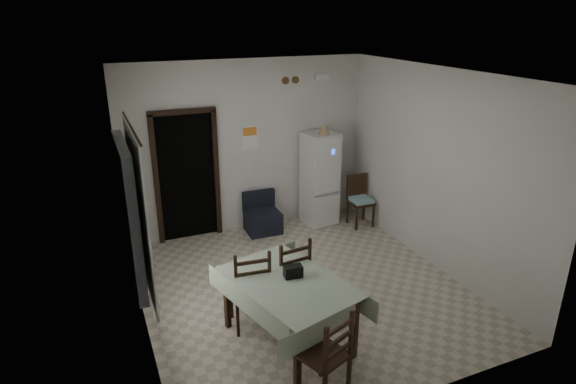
% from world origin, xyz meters
% --- Properties ---
extents(ground, '(4.50, 4.50, 0.00)m').
position_xyz_m(ground, '(0.00, 0.00, 0.00)').
color(ground, '#BEB19B').
rests_on(ground, ground).
extents(ceiling, '(4.20, 4.50, 0.02)m').
position_xyz_m(ceiling, '(0.00, 0.00, 2.90)').
color(ceiling, white).
rests_on(ceiling, ground).
extents(wall_back, '(4.20, 0.02, 2.90)m').
position_xyz_m(wall_back, '(0.00, 2.25, 1.45)').
color(wall_back, silver).
rests_on(wall_back, ground).
extents(wall_front, '(4.20, 0.02, 2.90)m').
position_xyz_m(wall_front, '(0.00, -2.25, 1.45)').
color(wall_front, silver).
rests_on(wall_front, ground).
extents(wall_left, '(0.02, 4.50, 2.90)m').
position_xyz_m(wall_left, '(-2.10, 0.00, 1.45)').
color(wall_left, silver).
rests_on(wall_left, ground).
extents(wall_right, '(0.02, 4.50, 2.90)m').
position_xyz_m(wall_right, '(2.10, 0.00, 1.45)').
color(wall_right, silver).
rests_on(wall_right, ground).
extents(doorway, '(1.06, 0.52, 2.22)m').
position_xyz_m(doorway, '(-1.05, 2.45, 1.06)').
color(doorway, black).
rests_on(doorway, ground).
extents(window_recess, '(0.10, 1.20, 1.60)m').
position_xyz_m(window_recess, '(-2.15, -0.20, 1.55)').
color(window_recess, silver).
rests_on(window_recess, ground).
extents(curtain, '(0.02, 1.45, 1.85)m').
position_xyz_m(curtain, '(-2.04, -0.20, 1.55)').
color(curtain, white).
rests_on(curtain, ground).
extents(curtain_rod, '(0.02, 1.60, 0.02)m').
position_xyz_m(curtain_rod, '(-2.03, -0.20, 2.50)').
color(curtain_rod, black).
rests_on(curtain_rod, ground).
extents(calendar, '(0.28, 0.02, 0.40)m').
position_xyz_m(calendar, '(0.05, 2.24, 1.62)').
color(calendar, white).
rests_on(calendar, ground).
extents(calendar_image, '(0.24, 0.01, 0.14)m').
position_xyz_m(calendar_image, '(0.05, 2.23, 1.72)').
color(calendar_image, orange).
rests_on(calendar_image, ground).
extents(light_switch, '(0.08, 0.02, 0.12)m').
position_xyz_m(light_switch, '(0.15, 2.24, 1.10)').
color(light_switch, beige).
rests_on(light_switch, ground).
extents(vent_left, '(0.12, 0.03, 0.12)m').
position_xyz_m(vent_left, '(0.70, 2.23, 2.52)').
color(vent_left, brown).
rests_on(vent_left, ground).
extents(vent_right, '(0.12, 0.03, 0.12)m').
position_xyz_m(vent_right, '(0.88, 2.23, 2.52)').
color(vent_right, brown).
rests_on(vent_right, ground).
extents(emergency_light, '(0.25, 0.07, 0.09)m').
position_xyz_m(emergency_light, '(1.35, 2.21, 2.55)').
color(emergency_light, white).
rests_on(emergency_light, ground).
extents(fridge, '(0.59, 0.59, 1.65)m').
position_xyz_m(fridge, '(1.22, 1.93, 0.83)').
color(fridge, silver).
rests_on(fridge, ground).
extents(tan_cone, '(0.23, 0.23, 0.17)m').
position_xyz_m(tan_cone, '(1.24, 1.87, 1.73)').
color(tan_cone, tan).
rests_on(tan_cone, fridge).
extents(navy_seat, '(0.58, 0.57, 0.69)m').
position_xyz_m(navy_seat, '(0.14, 1.93, 0.34)').
color(navy_seat, black).
rests_on(navy_seat, ground).
extents(corner_chair, '(0.40, 0.40, 0.90)m').
position_xyz_m(corner_chair, '(1.83, 1.51, 0.45)').
color(corner_chair, black).
rests_on(corner_chair, ground).
extents(dining_table, '(1.37, 1.74, 0.80)m').
position_xyz_m(dining_table, '(-0.63, -0.97, 0.40)').
color(dining_table, '#9CAC93').
rests_on(dining_table, ground).
extents(black_bag, '(0.22, 0.15, 0.13)m').
position_xyz_m(black_bag, '(-0.54, -0.90, 0.87)').
color(black_bag, black).
rests_on(black_bag, dining_table).
extents(dining_chair_far_left, '(0.50, 0.50, 1.06)m').
position_xyz_m(dining_chair_far_left, '(-0.92, -0.48, 0.53)').
color(dining_chair_far_left, black).
rests_on(dining_chair_far_left, ground).
extents(dining_chair_far_right, '(0.50, 0.50, 1.06)m').
position_xyz_m(dining_chair_far_right, '(-0.40, -0.41, 0.53)').
color(dining_chair_far_right, black).
rests_on(dining_chair_far_right, ground).
extents(dining_chair_near_head, '(0.55, 0.55, 0.99)m').
position_xyz_m(dining_chair_near_head, '(-0.64, -1.87, 0.49)').
color(dining_chair_near_head, black).
rests_on(dining_chair_near_head, ground).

